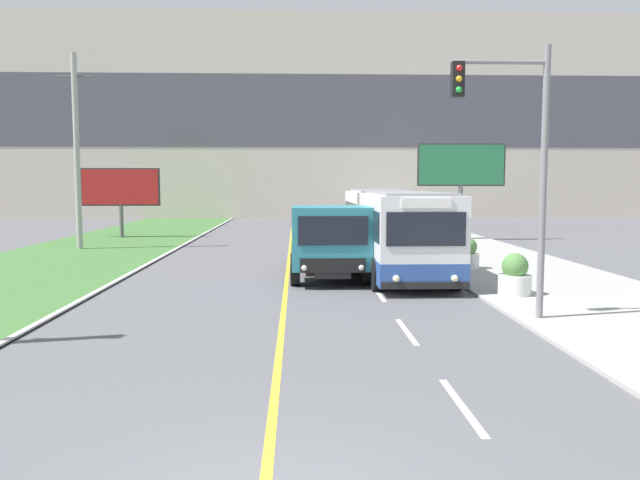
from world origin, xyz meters
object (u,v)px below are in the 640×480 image
Objects in this scene: car_distant at (315,224)px; traffic_light_mast at (518,149)px; dump_truck at (329,242)px; planter_round_near at (515,276)px; billboard_small at (120,189)px; utility_pole_far at (77,151)px; planter_round_second at (467,255)px; city_bus at (391,229)px; billboard_large at (461,168)px.

traffic_light_mast is at bearing -80.98° from car_distant.
dump_truck reaches higher than planter_round_near.
traffic_light_mast is at bearing -56.19° from billboard_small.
utility_pole_far is 19.40m from planter_round_second.
billboard_small is at bearing 123.81° from traffic_light_mast.
utility_pole_far reaches higher than traffic_light_mast.
car_distant is 0.92× the size of billboard_small.
city_bus is at bearing 112.38° from planter_round_near.
car_distant is at bearing 89.90° from dump_truck.
traffic_light_mast is 4.72m from planter_round_near.
billboard_large reaches higher than planter_round_near.
dump_truck is at bearing 121.94° from traffic_light_mast.
billboard_small reaches higher than car_distant.
planter_round_near is (5.09, -22.16, -0.08)m from car_distant.
traffic_light_mast is 21.17m from billboard_large.
city_bus is 2.36× the size of billboard_large.
traffic_light_mast is (4.03, -6.47, 2.78)m from dump_truck.
planter_round_near is (16.93, -13.69, -4.21)m from utility_pole_far.
dump_truck is 16.04m from utility_pole_far.
dump_truck is at bearing 146.17° from planter_round_near.
dump_truck is 8.11m from traffic_light_mast.
billboard_small is at bearing 124.50° from dump_truck.
car_distant is at bearing 9.08° from billboard_small.
traffic_light_mast is at bearing -109.68° from planter_round_near.
utility_pole_far is 8.02× the size of planter_round_near.
car_distant is at bearing 151.47° from billboard_large.
billboard_large is (4.17, 20.76, 0.07)m from traffic_light_mast.
billboard_small is at bearing -170.92° from car_distant.
planter_round_second is at bearing -72.60° from car_distant.
planter_round_near is at bearing -33.83° from dump_truck.
utility_pole_far reaches higher than car_distant.
planter_round_near is at bearing -91.47° from planter_round_second.
billboard_small is 3.99× the size of planter_round_second.
city_bus is 6.86m from planter_round_near.
traffic_light_mast reaches higher than dump_truck.
dump_truck is at bearing -158.68° from planter_round_second.
car_distant is at bearing 35.58° from utility_pole_far.
city_bus is 13.03m from billboard_large.
planter_round_second is at bearing -103.52° from billboard_large.
dump_truck is 1.05× the size of traffic_light_mast.
planter_round_second is (0.14, 5.48, -0.01)m from planter_round_near.
car_distant is 0.67× the size of traffic_light_mast.
car_distant reaches higher than planter_round_near.
billboard_large reaches higher than billboard_small.
billboard_large is at bearing 11.38° from utility_pole_far.
car_distant reaches higher than planter_round_second.
billboard_large is at bearing -28.53° from car_distant.
car_distant is 9.91m from billboard_large.
billboard_large is 20.00m from billboard_small.
dump_truck is 0.71× the size of utility_pole_far.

